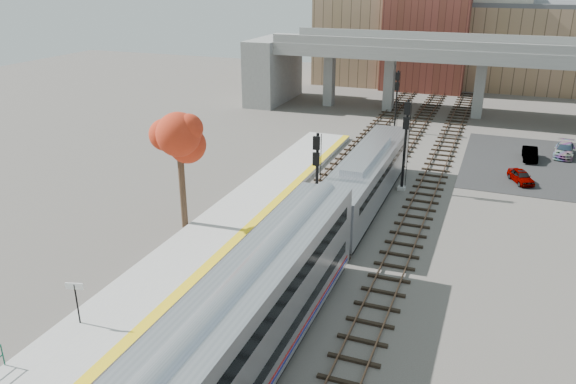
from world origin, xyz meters
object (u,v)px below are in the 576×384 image
Objects in this scene: tree at (179,137)px; signal_mast_far at (396,103)px; coach at (232,346)px; signal_mast_mid at (405,146)px; car_b at (530,154)px; signal_mast_near at (316,184)px; car_a at (521,176)px; locomotive at (366,178)px; car_c at (564,150)px.

signal_mast_far is at bearing 73.84° from tree.
coach is 26.99m from signal_mast_mid.
signal_mast_far is at bearing 156.01° from car_b.
signal_mast_near is at bearing 97.06° from coach.
locomotive is at bearing -163.69° from car_a.
signal_mast_near is 0.93× the size of signal_mast_mid.
car_c is (3.11, 2.43, 0.04)m from car_b.
locomotive is at bearing 69.60° from signal_mast_near.
tree is (-8.78, -30.31, 3.22)m from signal_mast_far.
coach is at bearing -52.74° from tree.
signal_mast_far is at bearing 90.00° from signal_mast_near.
locomotive reaches higher than car_c.
tree is 2.46× the size of car_b.
signal_mast_mid is (2.00, 4.29, 1.53)m from locomotive.
signal_mast_far is 18.30m from car_a.
locomotive is 2.16× the size of tree.
signal_mast_far is 0.77× the size of tree.
signal_mast_mid reaches higher than car_b.
signal_mast_near is 30.13m from car_c.
locomotive is 22.14m from signal_mast_far.
locomotive is 5.95× the size of car_a.
car_c is at bearing 35.30° from car_b.
coach is 44.67m from signal_mast_far.
locomotive is 2.54× the size of signal_mast_mid.
signal_mast_far is at bearing 112.25° from car_a.
car_a is (11.11, 32.25, -2.21)m from coach.
tree reaches higher than coach.
locomotive is at bearing -115.02° from signal_mast_mid.
car_b is (11.91, 39.16, -2.16)m from coach.
signal_mast_mid reaches higher than locomotive.
car_a is at bearing 40.96° from locomotive.
car_c is at bearing 55.21° from signal_mast_near.
coach is 2.83× the size of tree.
tree is at bearing -142.67° from locomotive.
locomotive is 6.14m from signal_mast_near.
coach is at bearing -90.00° from locomotive.
coach is at bearing -133.67° from car_a.
signal_mast_mid is at bearing 64.98° from locomotive.
tree reaches higher than signal_mast_mid.
car_b reaches higher than car_a.
coach is 6.96× the size of car_b.
car_a is (13.21, -12.36, -2.74)m from signal_mast_far.
signal_mast_mid is 11.05m from car_a.
car_a is at bearing 30.47° from signal_mast_mid.
locomotive is at bearing -120.91° from car_c.
car_c is (17.12, -3.02, -2.66)m from signal_mast_far.
car_a is 0.89× the size of car_b.
signal_mast_mid is 1.73× the size of car_c.
car_b is (14.01, 22.20, -2.81)m from signal_mast_near.
signal_mast_mid is at bearing 85.75° from coach.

